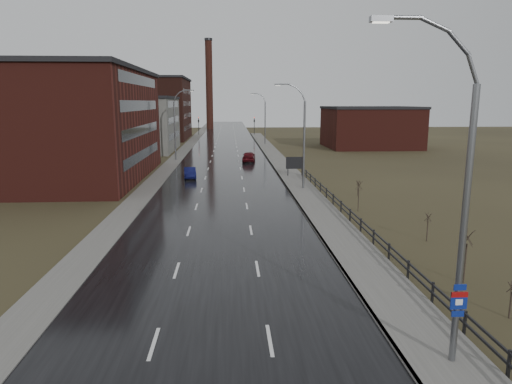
{
  "coord_description": "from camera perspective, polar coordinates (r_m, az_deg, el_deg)",
  "views": [
    {
      "loc": [
        0.78,
        -12.69,
        9.43
      ],
      "look_at": [
        2.67,
        19.73,
        3.0
      ],
      "focal_mm": 32.0,
      "sensor_mm": 36.0,
      "label": 1
    }
  ],
  "objects": [
    {
      "name": "shrub_e",
      "position": [
        40.68,
        12.71,
        -0.39
      ],
      "size": [
        0.64,
        0.68,
        2.73
      ],
      "color": "#382D23",
      "rests_on": "ground"
    },
    {
      "name": "streetlight_right_mid",
      "position": [
        49.43,
        5.71,
        6.98
      ],
      "size": [
        3.36,
        0.28,
        11.35
      ],
      "color": "slate",
      "rests_on": "ground"
    },
    {
      "name": "warehouse_near",
      "position": [
        61.72,
        -24.22,
        7.75
      ],
      "size": [
        22.44,
        28.56,
        13.5
      ],
      "color": "#471914",
      "rests_on": "ground"
    },
    {
      "name": "road",
      "position": [
        73.3,
        -3.92,
        3.81
      ],
      "size": [
        14.0,
        300.0,
        0.06
      ],
      "primitive_type": "cube",
      "color": "black",
      "rests_on": "ground"
    },
    {
      "name": "building_right",
      "position": [
        99.33,
        14.1,
        7.88
      ],
      "size": [
        18.36,
        16.32,
        8.5
      ],
      "color": "#471914",
      "rests_on": "ground"
    },
    {
      "name": "car_far",
      "position": [
        72.98,
        -0.91,
        4.43
      ],
      "size": [
        2.42,
        5.02,
        1.65
      ],
      "primitive_type": "imported",
      "rotation": [
        0.0,
        0.0,
        3.04
      ],
      "color": "#4E0D13",
      "rests_on": "ground"
    },
    {
      "name": "streetlight_main",
      "position": [
        16.92,
        23.8,
        -1.26
      ],
      "size": [
        3.91,
        0.29,
        12.11
      ],
      "color": "slate",
      "rests_on": "ground"
    },
    {
      "name": "smokestack",
      "position": [
        162.95,
        -5.87,
        13.28
      ],
      "size": [
        2.7,
        2.7,
        30.7
      ],
      "color": "#331611",
      "rests_on": "ground"
    },
    {
      "name": "shrub_d",
      "position": [
        33.42,
        20.66,
        -4.04
      ],
      "size": [
        0.48,
        0.5,
        2.0
      ],
      "color": "#382D23",
      "rests_on": "ground"
    },
    {
      "name": "sidewalk_left",
      "position": [
        73.84,
        -10.31,
        3.73
      ],
      "size": [
        2.4,
        260.0,
        0.12
      ],
      "primitive_type": "cube",
      "color": "#595651",
      "rests_on": "ground"
    },
    {
      "name": "traffic_light_left",
      "position": [
        133.07,
        -7.2,
        9.03
      ],
      "size": [
        0.58,
        2.73,
        5.3
      ],
      "color": "black",
      "rests_on": "ground"
    },
    {
      "name": "billboard",
      "position": [
        58.3,
        4.91,
        3.58
      ],
      "size": [
        2.36,
        0.17,
        2.59
      ],
      "color": "black",
      "rests_on": "ground"
    },
    {
      "name": "shrub_f",
      "position": [
        47.54,
        12.63,
        0.5
      ],
      "size": [
        0.38,
        0.4,
        1.57
      ],
      "color": "#382D23",
      "rests_on": "ground"
    },
    {
      "name": "warehouse_far",
      "position": [
        123.02,
        -14.7,
        10.06
      ],
      "size": [
        26.52,
        24.48,
        15.5
      ],
      "color": "#331611",
      "rests_on": "ground"
    },
    {
      "name": "shrub_b",
      "position": [
        23.47,
        29.26,
        -11.62
      ],
      "size": [
        0.41,
        0.43,
        1.69
      ],
      "color": "#382D23",
      "rests_on": "ground"
    },
    {
      "name": "traffic_light_right",
      "position": [
        132.98,
        -0.22,
        9.12
      ],
      "size": [
        0.58,
        2.73,
        5.3
      ],
      "color": "black",
      "rests_on": "ground"
    },
    {
      "name": "sidewalk_right",
      "position": [
        49.23,
        5.87,
        0.2
      ],
      "size": [
        3.2,
        180.0,
        0.18
      ],
      "primitive_type": "cube",
      "color": "#595651",
      "rests_on": "ground"
    },
    {
      "name": "car_near",
      "position": [
        57.62,
        -8.26,
        2.34
      ],
      "size": [
        1.91,
        4.24,
        1.35
      ],
      "primitive_type": "imported",
      "rotation": [
        0.0,
        0.0,
        0.12
      ],
      "color": "#0C0F3F",
      "rests_on": "ground"
    },
    {
      "name": "guardrail",
      "position": [
        33.59,
        13.3,
        -4.15
      ],
      "size": [
        0.1,
        53.05,
        1.1
      ],
      "color": "black",
      "rests_on": "ground"
    },
    {
      "name": "curb_right",
      "position": [
        49.01,
        4.12,
        0.18
      ],
      "size": [
        0.16,
        180.0,
        0.18
      ],
      "primitive_type": "cube",
      "color": "slate",
      "rests_on": "ground"
    },
    {
      "name": "shrub_c",
      "position": [
        26.49,
        24.76,
        -7.15
      ],
      "size": [
        0.69,
        0.73,
        2.94
      ],
      "color": "#382D23",
      "rests_on": "ground"
    },
    {
      "name": "warehouse_mid",
      "position": [
        92.71,
        -15.17,
        8.24
      ],
      "size": [
        16.32,
        20.4,
        10.5
      ],
      "color": "slate",
      "rests_on": "ground"
    },
    {
      "name": "streetlight_left",
      "position": [
        75.26,
        -9.9,
        8.3
      ],
      "size": [
        3.36,
        0.28,
        11.35
      ],
      "color": "slate",
      "rests_on": "ground"
    },
    {
      "name": "streetlight_right_far",
      "position": [
        103.05,
        0.98,
        9.2
      ],
      "size": [
        3.36,
        0.28,
        11.35
      ],
      "color": "slate",
      "rests_on": "ground"
    }
  ]
}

